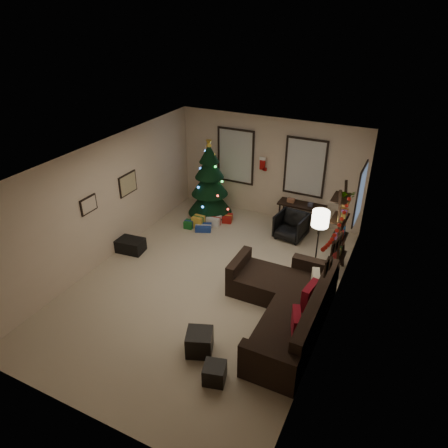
% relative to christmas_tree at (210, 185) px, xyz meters
% --- Properties ---
extents(floor, '(7.00, 7.00, 0.00)m').
position_rel_christmas_tree_xyz_m(floor, '(1.38, -2.76, -0.91)').
color(floor, '#B8A78B').
rests_on(floor, ground).
extents(ceiling, '(7.00, 7.00, 0.00)m').
position_rel_christmas_tree_xyz_m(ceiling, '(1.38, -2.76, 1.79)').
color(ceiling, white).
rests_on(ceiling, floor).
extents(wall_back, '(5.00, 0.00, 5.00)m').
position_rel_christmas_tree_xyz_m(wall_back, '(1.38, 0.74, 0.44)').
color(wall_back, beige).
rests_on(wall_back, floor).
extents(wall_front, '(5.00, 0.00, 5.00)m').
position_rel_christmas_tree_xyz_m(wall_front, '(1.38, -6.26, 0.44)').
color(wall_front, beige).
rests_on(wall_front, floor).
extents(wall_left, '(0.00, 7.00, 7.00)m').
position_rel_christmas_tree_xyz_m(wall_left, '(-1.12, -2.76, 0.44)').
color(wall_left, beige).
rests_on(wall_left, floor).
extents(wall_right, '(0.00, 7.00, 7.00)m').
position_rel_christmas_tree_xyz_m(wall_right, '(3.88, -2.76, 0.44)').
color(wall_right, beige).
rests_on(wall_right, floor).
extents(window_back_left, '(1.05, 0.06, 1.50)m').
position_rel_christmas_tree_xyz_m(window_back_left, '(0.43, 0.71, 0.64)').
color(window_back_left, '#728CB2').
rests_on(window_back_left, wall_back).
extents(window_back_right, '(1.05, 0.06, 1.50)m').
position_rel_christmas_tree_xyz_m(window_back_right, '(2.33, 0.71, 0.64)').
color(window_back_right, '#728CB2').
rests_on(window_back_right, wall_back).
extents(window_right_wall, '(0.06, 0.90, 1.30)m').
position_rel_christmas_tree_xyz_m(window_right_wall, '(3.85, -0.21, 0.59)').
color(window_right_wall, '#728CB2').
rests_on(window_right_wall, wall_right).
extents(christmas_tree, '(1.19, 1.19, 2.20)m').
position_rel_christmas_tree_xyz_m(christmas_tree, '(0.00, 0.00, 0.00)').
color(christmas_tree, black).
rests_on(christmas_tree, floor).
extents(presents, '(0.99, 1.01, 0.30)m').
position_rel_christmas_tree_xyz_m(presents, '(0.21, -0.57, -0.80)').
color(presents, '#14591E').
rests_on(presents, floor).
extents(sofa, '(1.98, 2.86, 0.89)m').
position_rel_christmas_tree_xyz_m(sofa, '(3.20, -3.09, -0.62)').
color(sofa, black).
rests_on(sofa, floor).
extents(pillow_red_a, '(0.27, 0.47, 0.46)m').
position_rel_christmas_tree_xyz_m(pillow_red_a, '(3.59, -3.83, -0.27)').
color(pillow_red_a, maroon).
rests_on(pillow_red_a, sofa).
extents(pillow_red_b, '(0.20, 0.50, 0.48)m').
position_rel_christmas_tree_xyz_m(pillow_red_b, '(3.59, -3.04, -0.27)').
color(pillow_red_b, maroon).
rests_on(pillow_red_b, sofa).
extents(pillow_cream, '(0.27, 0.49, 0.47)m').
position_rel_christmas_tree_xyz_m(pillow_cream, '(3.59, -2.66, -0.28)').
color(pillow_cream, beige).
rests_on(pillow_cream, sofa).
extents(ottoman_near, '(0.55, 0.55, 0.41)m').
position_rel_christmas_tree_xyz_m(ottoman_near, '(2.15, -4.48, -0.71)').
color(ottoman_near, black).
rests_on(ottoman_near, floor).
extents(ottoman_far, '(0.41, 0.41, 0.32)m').
position_rel_christmas_tree_xyz_m(ottoman_far, '(2.66, -4.91, -0.75)').
color(ottoman_far, black).
rests_on(ottoman_far, floor).
extents(desk, '(1.21, 0.43, 0.65)m').
position_rel_christmas_tree_xyz_m(desk, '(2.41, 0.46, -0.34)').
color(desk, black).
rests_on(desk, floor).
extents(desk_chair, '(0.72, 0.68, 0.66)m').
position_rel_christmas_tree_xyz_m(desk_chair, '(2.35, -0.19, -0.58)').
color(desk_chair, black).
rests_on(desk_chair, floor).
extents(bookshelf, '(0.30, 0.59, 2.04)m').
position_rel_christmas_tree_xyz_m(bookshelf, '(3.68, -1.15, 0.07)').
color(bookshelf, black).
rests_on(bookshelf, floor).
extents(potted_plant, '(0.55, 0.54, 0.46)m').
position_rel_christmas_tree_xyz_m(potted_plant, '(3.68, -1.08, 0.88)').
color(potted_plant, '#4C4C4C').
rests_on(potted_plant, bookshelf).
extents(floor_lamp, '(0.34, 0.34, 1.61)m').
position_rel_christmas_tree_xyz_m(floor_lamp, '(3.33, -1.62, 0.44)').
color(floor_lamp, black).
rests_on(floor_lamp, floor).
extents(art_map, '(0.04, 0.60, 0.50)m').
position_rel_christmas_tree_xyz_m(art_map, '(-1.10, -1.95, 0.57)').
color(art_map, black).
rests_on(art_map, wall_left).
extents(art_abstract, '(0.04, 0.45, 0.35)m').
position_rel_christmas_tree_xyz_m(art_abstract, '(-1.10, -3.24, 0.60)').
color(art_abstract, black).
rests_on(art_abstract, wall_left).
extents(gallery, '(0.03, 1.25, 0.54)m').
position_rel_christmas_tree_xyz_m(gallery, '(3.86, -2.83, 0.66)').
color(gallery, black).
rests_on(gallery, wall_right).
extents(garland, '(0.08, 1.90, 0.30)m').
position_rel_christmas_tree_xyz_m(garland, '(3.83, -2.76, 1.05)').
color(garland, '#A5140C').
rests_on(garland, wall_right).
extents(stocking_left, '(0.20, 0.05, 0.36)m').
position_rel_christmas_tree_xyz_m(stocking_left, '(1.24, 0.62, 0.59)').
color(stocking_left, '#990F0C').
rests_on(stocking_left, wall_back).
extents(stocking_right, '(0.20, 0.05, 0.36)m').
position_rel_christmas_tree_xyz_m(stocking_right, '(1.57, 0.85, 0.52)').
color(stocking_right, '#990F0C').
rests_on(stocking_right, wall_back).
extents(storage_bin, '(0.67, 0.49, 0.31)m').
position_rel_christmas_tree_xyz_m(storage_bin, '(-0.83, -2.43, -0.76)').
color(storage_bin, black).
rests_on(storage_bin, floor).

